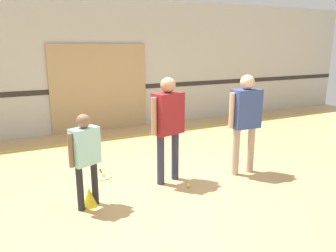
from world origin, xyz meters
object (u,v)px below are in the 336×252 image
at_px(person_student_right, 246,114).
at_px(training_cone, 89,197).
at_px(racket_spare_on_floor, 103,176).
at_px(person_student_left, 85,151).
at_px(tennis_ball_by_spare_racket, 103,175).
at_px(tennis_ball_near_instructor, 188,185).
at_px(person_instructor, 168,119).

bearing_deg(person_student_right, training_cone, 2.73).
bearing_deg(person_student_right, racket_spare_on_floor, -19.62).
height_order(person_student_left, tennis_ball_by_spare_racket, person_student_left).
bearing_deg(tennis_ball_near_instructor, person_student_left, 177.86).
bearing_deg(person_instructor, training_cone, 176.48).
distance_m(person_student_right, training_cone, 2.72).
bearing_deg(racket_spare_on_floor, person_student_left, 159.42).
relative_size(person_instructor, person_student_left, 1.30).
distance_m(person_instructor, person_student_right, 1.30).
height_order(person_student_left, tennis_ball_near_instructor, person_student_left).
xyz_separation_m(person_instructor, training_cone, (-1.30, -0.27, -0.88)).
relative_size(person_student_right, training_cone, 6.30).
bearing_deg(tennis_ball_near_instructor, person_student_right, 6.01).
relative_size(person_instructor, tennis_ball_near_instructor, 24.83).
height_order(person_student_right, tennis_ball_near_instructor, person_student_right).
height_order(person_student_right, training_cone, person_student_right).
height_order(person_student_left, training_cone, person_student_left).
height_order(tennis_ball_near_instructor, training_cone, training_cone).
height_order(person_instructor, racket_spare_on_floor, person_instructor).
relative_size(person_instructor, tennis_ball_by_spare_racket, 24.83).
distance_m(tennis_ball_near_instructor, tennis_ball_by_spare_racket, 1.42).
distance_m(person_student_right, racket_spare_on_floor, 2.53).
height_order(person_student_right, racket_spare_on_floor, person_student_right).
xyz_separation_m(person_instructor, person_student_left, (-1.32, -0.29, -0.23)).
bearing_deg(training_cone, racket_spare_on_floor, 64.88).
bearing_deg(training_cone, tennis_ball_by_spare_racket, 64.75).
xyz_separation_m(person_instructor, tennis_ball_near_instructor, (0.18, -0.35, -0.98)).
height_order(racket_spare_on_floor, training_cone, training_cone).
height_order(racket_spare_on_floor, tennis_ball_by_spare_racket, tennis_ball_by_spare_racket).
bearing_deg(tennis_ball_near_instructor, person_instructor, 116.68).
bearing_deg(person_instructor, tennis_ball_by_spare_racket, 130.56).
bearing_deg(training_cone, person_student_right, 0.92).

